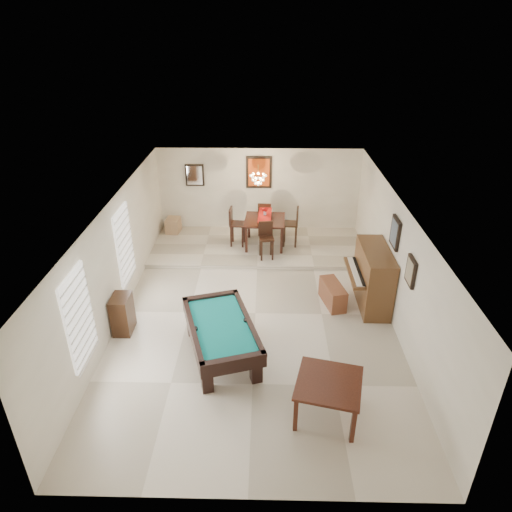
{
  "coord_description": "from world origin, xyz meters",
  "views": [
    {
      "loc": [
        0.2,
        -8.53,
        5.96
      ],
      "look_at": [
        0.0,
        0.6,
        1.15
      ],
      "focal_mm": 32.0,
      "sensor_mm": 36.0,
      "label": 1
    }
  ],
  "objects_px": {
    "dining_chair_south": "(266,241)",
    "dining_chair_west": "(237,227)",
    "piano_bench": "(333,294)",
    "flower_vase": "(265,211)",
    "dining_table": "(265,230)",
    "upright_piano": "(366,277)",
    "chandelier": "(258,176)",
    "square_table": "(328,398)",
    "pool_table": "(222,340)",
    "apothecary_chest": "(122,314)",
    "dining_chair_north": "(265,218)",
    "dining_chair_east": "(290,227)",
    "corner_bench": "(173,225)"
  },
  "relations": [
    {
      "from": "flower_vase",
      "to": "dining_chair_north",
      "type": "bearing_deg",
      "value": 90.26
    },
    {
      "from": "flower_vase",
      "to": "apothecary_chest",
      "type": "bearing_deg",
      "value": -126.94
    },
    {
      "from": "dining_chair_west",
      "to": "chandelier",
      "type": "distance_m",
      "value": 1.64
    },
    {
      "from": "piano_bench",
      "to": "dining_table",
      "type": "distance_m",
      "value": 3.25
    },
    {
      "from": "dining_chair_west",
      "to": "apothecary_chest",
      "type": "bearing_deg",
      "value": 155.93
    },
    {
      "from": "apothecary_chest",
      "to": "dining_chair_north",
      "type": "relative_size",
      "value": 0.81
    },
    {
      "from": "square_table",
      "to": "dining_chair_west",
      "type": "bearing_deg",
      "value": 106.57
    },
    {
      "from": "dining_table",
      "to": "dining_chair_north",
      "type": "distance_m",
      "value": 0.76
    },
    {
      "from": "upright_piano",
      "to": "dining_chair_west",
      "type": "xyz_separation_m",
      "value": [
        -3.1,
        2.78,
        -0.02
      ]
    },
    {
      "from": "square_table",
      "to": "chandelier",
      "type": "height_order",
      "value": "chandelier"
    },
    {
      "from": "pool_table",
      "to": "chandelier",
      "type": "height_order",
      "value": "chandelier"
    },
    {
      "from": "square_table",
      "to": "dining_table",
      "type": "relative_size",
      "value": 0.93
    },
    {
      "from": "apothecary_chest",
      "to": "chandelier",
      "type": "relative_size",
      "value": 1.4
    },
    {
      "from": "flower_vase",
      "to": "chandelier",
      "type": "bearing_deg",
      "value": -163.99
    },
    {
      "from": "corner_bench",
      "to": "dining_chair_north",
      "type": "bearing_deg",
      "value": -1.54
    },
    {
      "from": "upright_piano",
      "to": "dining_chair_south",
      "type": "bearing_deg",
      "value": 139.06
    },
    {
      "from": "square_table",
      "to": "dining_chair_west",
      "type": "height_order",
      "value": "dining_chair_west"
    },
    {
      "from": "square_table",
      "to": "dining_table",
      "type": "distance_m",
      "value": 6.28
    },
    {
      "from": "apothecary_chest",
      "to": "dining_table",
      "type": "xyz_separation_m",
      "value": [
        2.97,
        3.95,
        0.16
      ]
    },
    {
      "from": "pool_table",
      "to": "upright_piano",
      "type": "bearing_deg",
      "value": 14.61
    },
    {
      "from": "dining_chair_east",
      "to": "dining_chair_north",
      "type": "bearing_deg",
      "value": -129.2
    },
    {
      "from": "dining_chair_south",
      "to": "dining_chair_west",
      "type": "distance_m",
      "value": 1.16
    },
    {
      "from": "upright_piano",
      "to": "apothecary_chest",
      "type": "height_order",
      "value": "upright_piano"
    },
    {
      "from": "dining_chair_south",
      "to": "dining_chair_east",
      "type": "relative_size",
      "value": 0.9
    },
    {
      "from": "dining_chair_north",
      "to": "dining_chair_east",
      "type": "xyz_separation_m",
      "value": [
        0.73,
        -0.72,
        0.04
      ]
    },
    {
      "from": "dining_table",
      "to": "dining_chair_west",
      "type": "distance_m",
      "value": 0.78
    },
    {
      "from": "apothecary_chest",
      "to": "corner_bench",
      "type": "xyz_separation_m",
      "value": [
        0.19,
        4.79,
        -0.08
      ]
    },
    {
      "from": "square_table",
      "to": "flower_vase",
      "type": "distance_m",
      "value": 6.33
    },
    {
      "from": "square_table",
      "to": "dining_chair_north",
      "type": "xyz_separation_m",
      "value": [
        -1.08,
        6.95,
        0.28
      ]
    },
    {
      "from": "upright_piano",
      "to": "chandelier",
      "type": "bearing_deg",
      "value": 132.94
    },
    {
      "from": "pool_table",
      "to": "dining_chair_east",
      "type": "distance_m",
      "value": 5.01
    },
    {
      "from": "dining_table",
      "to": "chandelier",
      "type": "distance_m",
      "value": 1.63
    },
    {
      "from": "pool_table",
      "to": "chandelier",
      "type": "xyz_separation_m",
      "value": [
        0.63,
        4.65,
        1.84
      ]
    },
    {
      "from": "dining_chair_south",
      "to": "chandelier",
      "type": "height_order",
      "value": "chandelier"
    },
    {
      "from": "pool_table",
      "to": "dining_chair_west",
      "type": "distance_m",
      "value": 4.74
    },
    {
      "from": "flower_vase",
      "to": "corner_bench",
      "type": "xyz_separation_m",
      "value": [
        -2.78,
        0.84,
        -0.82
      ]
    },
    {
      "from": "pool_table",
      "to": "chandelier",
      "type": "distance_m",
      "value": 5.04
    },
    {
      "from": "flower_vase",
      "to": "pool_table",
      "type": "bearing_deg",
      "value": -99.84
    },
    {
      "from": "apothecary_chest",
      "to": "dining_chair_east",
      "type": "relative_size",
      "value": 0.75
    },
    {
      "from": "piano_bench",
      "to": "dining_table",
      "type": "relative_size",
      "value": 0.84
    },
    {
      "from": "dining_chair_south",
      "to": "chandelier",
      "type": "relative_size",
      "value": 1.68
    },
    {
      "from": "apothecary_chest",
      "to": "chandelier",
      "type": "distance_m",
      "value": 5.11
    },
    {
      "from": "piano_bench",
      "to": "dining_table",
      "type": "bearing_deg",
      "value": 119.48
    },
    {
      "from": "dining_chair_south",
      "to": "dining_chair_west",
      "type": "xyz_separation_m",
      "value": [
        -0.83,
        0.81,
        0.05
      ]
    },
    {
      "from": "piano_bench",
      "to": "flower_vase",
      "type": "relative_size",
      "value": 4.15
    },
    {
      "from": "dining_chair_west",
      "to": "square_table",
      "type": "bearing_deg",
      "value": -158.58
    },
    {
      "from": "dining_chair_east",
      "to": "piano_bench",
      "type": "bearing_deg",
      "value": 22.15
    },
    {
      "from": "pool_table",
      "to": "dining_table",
      "type": "distance_m",
      "value": 4.78
    },
    {
      "from": "square_table",
      "to": "chandelier",
      "type": "relative_size",
      "value": 1.73
    },
    {
      "from": "dining_chair_east",
      "to": "chandelier",
      "type": "height_order",
      "value": "chandelier"
    }
  ]
}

